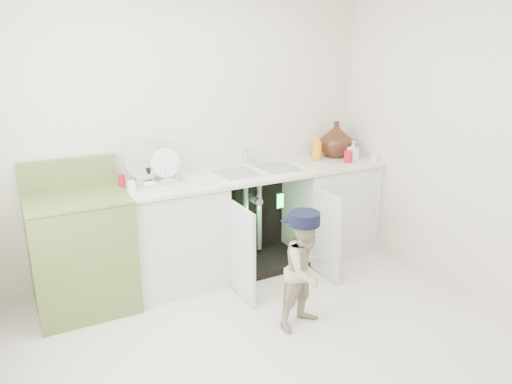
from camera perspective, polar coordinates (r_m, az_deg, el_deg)
ground at (r=3.57m, az=1.52°, el=-17.41°), size 3.50×3.50×0.00m
room_shell at (r=3.03m, az=1.70°, el=2.38°), size 6.00×5.50×1.26m
counter_run at (r=4.55m, az=0.47°, el=-2.64°), size 2.44×1.02×1.25m
avocado_stove at (r=4.07m, az=-19.34°, el=-6.34°), size 0.73×0.65×1.13m
repair_worker at (r=3.62m, az=5.79°, el=-8.73°), size 0.48×0.93×0.87m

